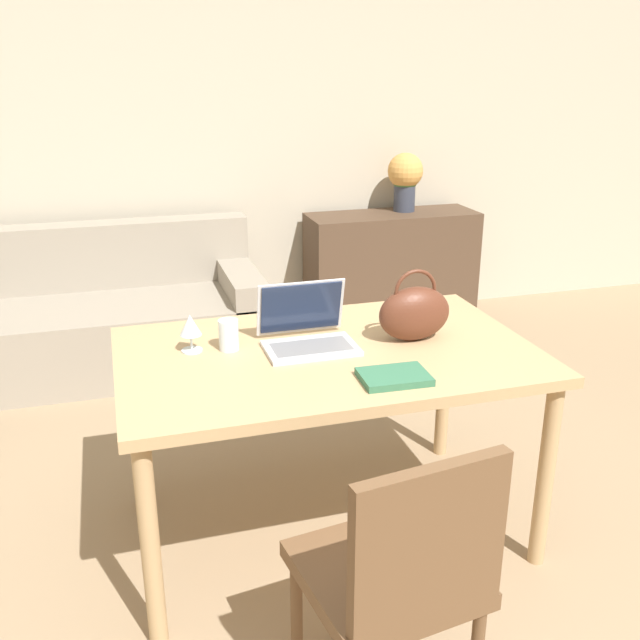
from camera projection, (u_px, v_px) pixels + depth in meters
The scene contains 11 objects.
wall_back at pixel (218, 127), 4.59m from camera, with size 10.00×0.06×2.70m.
dining_table at pixel (327, 371), 2.60m from camera, with size 1.49×0.93×0.76m.
chair at pixel (400, 572), 1.85m from camera, with size 0.50×0.50×0.88m.
couch at pixel (107, 321), 4.27m from camera, with size 1.82×0.86×0.82m.
sideboard at pixel (391, 269), 4.96m from camera, with size 1.17×0.40×0.78m.
laptop at pixel (306, 329), 2.61m from camera, with size 0.33×0.28×0.22m.
drinking_glass at pixel (229, 335), 2.56m from camera, with size 0.07×0.07×0.11m.
wine_glass at pixel (190, 327), 2.53m from camera, with size 0.08×0.08×0.14m.
handbag at pixel (414, 313), 2.64m from camera, with size 0.28×0.13×0.27m.
flower_vase at pixel (405, 177), 4.82m from camera, with size 0.24×0.24×0.39m.
book at pixel (394, 377), 2.33m from camera, with size 0.23×0.17×0.02m.
Camera 1 is at (-0.72, -1.55, 1.75)m, focal length 40.00 mm.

